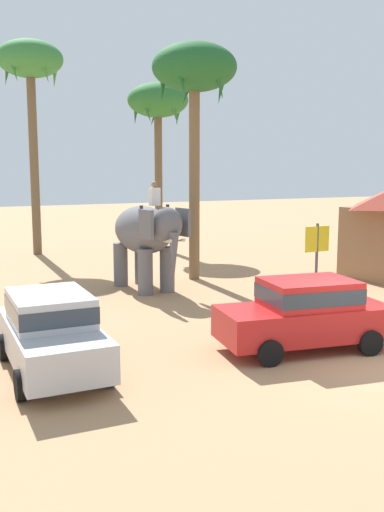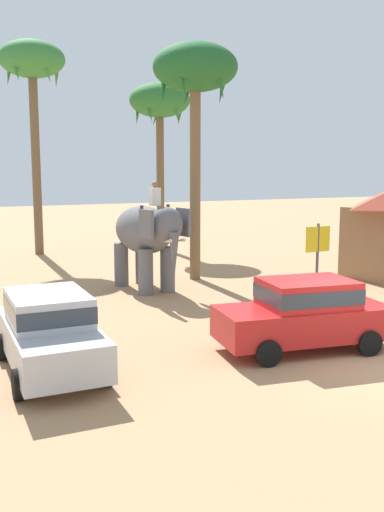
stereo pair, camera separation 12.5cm
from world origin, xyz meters
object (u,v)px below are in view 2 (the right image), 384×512
(palm_tree_near_hut, at_px, (32,68))
(palm_tree_left_of_road, at_px, (160,106))
(palm_tree_behind_elephant, at_px, (195,75))
(car_sedan_foreground, at_px, (305,312))
(car_parked_far_side, at_px, (49,329))
(elephant_with_mahout, at_px, (147,235))
(signboard_yellow, at_px, (318,244))

(palm_tree_near_hut, bearing_deg, palm_tree_left_of_road, -8.72)
(palm_tree_behind_elephant, height_order, palm_tree_left_of_road, palm_tree_behind_elephant)
(car_sedan_foreground, relative_size, car_parked_far_side, 1.04)
(elephant_with_mahout, xyz_separation_m, palm_tree_left_of_road, (4.81, 9.75, 5.63))
(car_sedan_foreground, height_order, palm_tree_left_of_road, palm_tree_left_of_road)
(car_parked_far_side, relative_size, signboard_yellow, 1.74)
(elephant_with_mahout, xyz_separation_m, palm_tree_near_hut, (-1.54, 10.72, 7.20))
(elephant_with_mahout, bearing_deg, car_parked_far_side, -126.39)
(palm_tree_left_of_road, xyz_separation_m, signboard_yellow, (0.54, -12.57, -5.93))
(car_sedan_foreground, bearing_deg, palm_tree_left_of_road, 77.03)
(car_parked_far_side, xyz_separation_m, palm_tree_left_of_road, (9.87, 16.61, 6.69))
(palm_tree_behind_elephant, bearing_deg, car_sedan_foreground, -100.97)
(palm_tree_near_hut, xyz_separation_m, palm_tree_left_of_road, (6.35, -0.97, -1.57))
(elephant_with_mahout, relative_size, palm_tree_left_of_road, 0.45)
(elephant_with_mahout, bearing_deg, car_sedan_foreground, -85.05)
(palm_tree_left_of_road, bearing_deg, signboard_yellow, -87.56)
(palm_tree_behind_elephant, bearing_deg, car_parked_far_side, -133.46)
(palm_tree_behind_elephant, distance_m, signboard_yellow, 7.78)
(car_sedan_foreground, height_order, palm_tree_near_hut, palm_tree_near_hut)
(car_parked_far_side, height_order, elephant_with_mahout, elephant_with_mahout)
(car_parked_far_side, bearing_deg, elephant_with_mahout, 53.61)
(palm_tree_near_hut, bearing_deg, signboard_yellow, -63.04)
(palm_tree_behind_elephant, relative_size, palm_tree_near_hut, 0.85)
(car_parked_far_side, xyz_separation_m, elephant_with_mahout, (5.05, 6.86, 1.06))
(signboard_yellow, bearing_deg, car_parked_far_side, -158.75)
(palm_tree_near_hut, distance_m, signboard_yellow, 16.94)
(palm_tree_behind_elephant, xyz_separation_m, palm_tree_near_hut, (-4.02, 9.63, 1.41))
(car_sedan_foreground, distance_m, signboard_yellow, 7.07)
(signboard_yellow, bearing_deg, palm_tree_near_hut, 116.96)
(elephant_with_mahout, relative_size, palm_tree_behind_elephant, 0.44)
(palm_tree_behind_elephant, bearing_deg, signboard_yellow, -53.76)
(elephant_with_mahout, distance_m, palm_tree_near_hut, 13.01)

